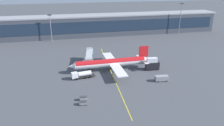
# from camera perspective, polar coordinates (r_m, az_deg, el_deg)

# --- Properties ---
(ground_plane) EXTENTS (700.00, 700.00, 0.00)m
(ground_plane) POSITION_cam_1_polar(r_m,az_deg,el_deg) (105.70, 0.46, -2.79)
(ground_plane) COLOR #47494F
(apron_lead_in_line) EXTENTS (4.46, 79.91, 0.01)m
(apron_lead_in_line) POSITION_cam_1_polar(r_m,az_deg,el_deg) (107.33, -0.17, -2.41)
(apron_lead_in_line) COLOR yellow
(apron_lead_in_line) RESTS_ON ground_plane
(terminal_building) EXTENTS (208.18, 17.43, 16.43)m
(terminal_building) POSITION_cam_1_polar(r_m,az_deg,el_deg) (178.92, -4.53, 9.80)
(terminal_building) COLOR #424751
(terminal_building) RESTS_ON ground_plane
(main_airliner) EXTENTS (42.35, 33.52, 11.30)m
(main_airliner) POSITION_cam_1_polar(r_m,az_deg,el_deg) (108.49, -0.21, 0.08)
(main_airliner) COLOR white
(main_airliner) RESTS_ON ground_plane
(jet_bridge) EXTENTS (6.36, 20.01, 6.60)m
(jet_bridge) POSITION_cam_1_polar(r_m,az_deg,el_deg) (116.40, -5.97, 1.95)
(jet_bridge) COLOR #B2B7BC
(jet_bridge) RESTS_ON ground_plane
(fuel_tanker) EXTENTS (11.06, 4.20, 3.25)m
(fuel_tanker) POSITION_cam_1_polar(r_m,az_deg,el_deg) (101.23, -7.92, -3.03)
(fuel_tanker) COLOR #232326
(fuel_tanker) RESTS_ON ground_plane
(catering_lift) EXTENTS (6.98, 3.03, 6.30)m
(catering_lift) POSITION_cam_1_polar(r_m,az_deg,el_deg) (110.97, 10.43, -0.26)
(catering_lift) COLOR black
(catering_lift) RESTS_ON ground_plane
(lavatory_truck) EXTENTS (5.97, 2.78, 2.50)m
(lavatory_truck) POSITION_cam_1_polar(r_m,az_deg,el_deg) (100.20, 12.85, -3.84)
(lavatory_truck) COLOR gray
(lavatory_truck) RESTS_ON ground_plane
(baggage_cart_0) EXTENTS (2.82, 1.90, 1.48)m
(baggage_cart_0) POSITION_cam_1_polar(r_m,az_deg,el_deg) (81.07, -7.53, -10.24)
(baggage_cart_0) COLOR gray
(baggage_cart_0) RESTS_ON ground_plane
(baggage_cart_1) EXTENTS (2.82, 1.90, 1.48)m
(baggage_cart_1) POSITION_cam_1_polar(r_m,az_deg,el_deg) (83.83, -7.50, -9.11)
(baggage_cart_1) COLOR #B2B7BC
(baggage_cart_1) RESTS_ON ground_plane
(apron_light_mast_0) EXTENTS (2.80, 0.50, 19.59)m
(apron_light_mast_0) POSITION_cam_1_polar(r_m,az_deg,el_deg) (164.90, -15.72, 9.37)
(apron_light_mast_0) COLOR gray
(apron_light_mast_0) RESTS_ON ground_plane
(apron_light_mast_1) EXTENTS (2.80, 0.50, 25.12)m
(apron_light_mast_1) POSITION_cam_1_polar(r_m,az_deg,el_deg) (189.12, 17.40, 11.48)
(apron_light_mast_1) COLOR gray
(apron_light_mast_1) RESTS_ON ground_plane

